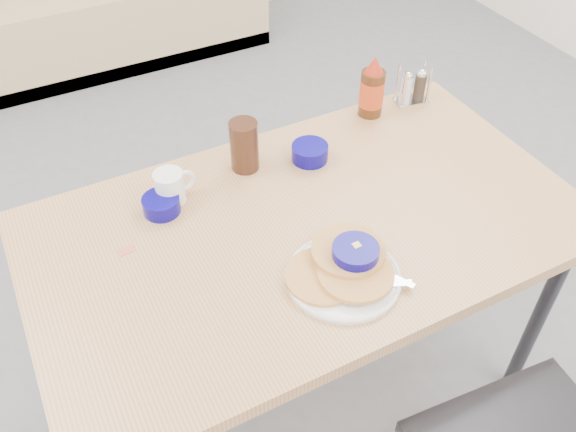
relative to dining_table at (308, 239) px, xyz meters
name	(u,v)px	position (x,y,z in m)	size (l,w,h in m)	color
dining_table	(308,239)	(0.00, 0.00, 0.00)	(1.40, 0.80, 0.76)	tan
pancake_plate	(343,271)	(-0.02, -0.20, 0.08)	(0.27, 0.26, 0.05)	white
coffee_mug	(171,186)	(-0.27, 0.24, 0.11)	(0.11, 0.08, 0.09)	white
grits_setting	(355,260)	(0.02, -0.19, 0.09)	(0.21, 0.22, 0.08)	white
creamer_bowl	(161,205)	(-0.31, 0.21, 0.08)	(0.10, 0.10, 0.04)	#09046C
butter_bowl	(310,153)	(0.13, 0.23, 0.08)	(0.10, 0.10, 0.05)	#09046C
amber_tumbler	(244,146)	(-0.05, 0.28, 0.14)	(0.08, 0.08, 0.15)	#341B10
condiment_caddy	(413,89)	(0.56, 0.34, 0.11)	(0.11, 0.08, 0.13)	silver
syrup_bottle	(372,90)	(0.40, 0.34, 0.15)	(0.07, 0.07, 0.19)	#47230F
sugar_wrapper	(126,250)	(-0.44, 0.12, 0.06)	(0.04, 0.02, 0.00)	#CC5D44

